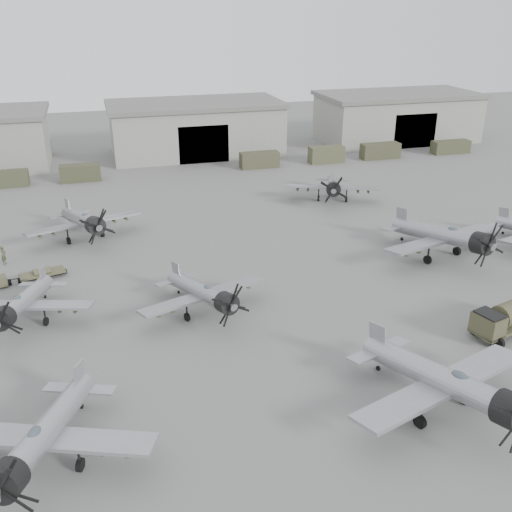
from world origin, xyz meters
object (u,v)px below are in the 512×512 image
(aircraft_mid_1, at_px, (205,293))
(tug_trailer, at_px, (14,279))
(ground_crew, at_px, (4,255))
(fuel_tanker, at_px, (509,315))
(aircraft_near_0, at_px, (42,438))
(aircraft_far_1, at_px, (333,186))
(aircraft_near_1, at_px, (449,383))
(aircraft_far_0, at_px, (84,221))
(aircraft_mid_0, at_px, (21,304))
(aircraft_mid_2, at_px, (447,236))

(aircraft_mid_1, relative_size, tug_trailer, 1.54)
(tug_trailer, distance_m, ground_crew, 5.11)
(fuel_tanker, xyz_separation_m, tug_trailer, (-38.27, 19.68, -0.99))
(fuel_tanker, distance_m, ground_crew, 46.61)
(aircraft_mid_1, bearing_deg, fuel_tanker, -41.73)
(aircraft_near_0, height_order, aircraft_far_1, aircraft_near_0)
(aircraft_far_1, distance_m, tug_trailer, 40.25)
(aircraft_near_1, relative_size, fuel_tanker, 1.90)
(aircraft_near_0, xyz_separation_m, fuel_tanker, (34.20, 5.31, -0.73))
(aircraft_far_0, distance_m, aircraft_far_1, 31.53)
(aircraft_far_1, bearing_deg, aircraft_mid_0, -125.71)
(aircraft_mid_1, height_order, fuel_tanker, aircraft_mid_1)
(aircraft_near_0, distance_m, aircraft_far_0, 34.18)
(aircraft_mid_2, relative_size, aircraft_far_1, 1.19)
(aircraft_near_1, xyz_separation_m, aircraft_mid_1, (-11.98, 16.58, -0.46))
(aircraft_mid_1, height_order, aircraft_mid_2, aircraft_mid_2)
(aircraft_far_1, relative_size, ground_crew, 6.01)
(aircraft_near_0, relative_size, ground_crew, 6.25)
(aircraft_far_0, bearing_deg, ground_crew, -170.36)
(aircraft_mid_1, xyz_separation_m, aircraft_far_0, (-9.40, 19.61, 0.23))
(aircraft_far_0, xyz_separation_m, ground_crew, (-7.87, -4.19, -1.30))
(aircraft_near_0, bearing_deg, aircraft_mid_1, 71.65)
(aircraft_mid_0, xyz_separation_m, aircraft_mid_2, (39.76, 2.13, 0.53))
(aircraft_near_0, xyz_separation_m, aircraft_far_0, (2.48, 34.09, 0.02))
(tug_trailer, bearing_deg, aircraft_near_0, -94.70)
(aircraft_mid_0, distance_m, aircraft_far_1, 42.41)
(aircraft_mid_2, xyz_separation_m, ground_crew, (-42.66, 10.96, -1.56))
(aircraft_near_1, height_order, ground_crew, aircraft_near_1)
(aircraft_far_0, bearing_deg, aircraft_mid_2, -41.94)
(aircraft_mid_0, height_order, aircraft_mid_1, aircraft_mid_1)
(aircraft_mid_0, xyz_separation_m, ground_crew, (-2.90, 13.09, -1.04))
(aircraft_mid_2, height_order, aircraft_far_0, aircraft_mid_2)
(aircraft_far_1, bearing_deg, fuel_tanker, -66.38)
(ground_crew, bearing_deg, aircraft_near_0, -157.00)
(aircraft_near_1, distance_m, aircraft_mid_2, 24.96)
(aircraft_near_1, relative_size, aircraft_far_0, 1.10)
(fuel_tanker, bearing_deg, aircraft_far_0, 122.21)
(aircraft_mid_2, relative_size, fuel_tanker, 1.94)
(fuel_tanker, distance_m, tug_trailer, 43.04)
(aircraft_mid_0, distance_m, ground_crew, 13.45)
(tug_trailer, height_order, ground_crew, ground_crew)
(aircraft_far_0, xyz_separation_m, fuel_tanker, (31.72, -28.78, -0.75))
(aircraft_near_1, relative_size, aircraft_mid_1, 1.23)
(aircraft_near_1, bearing_deg, aircraft_far_1, 59.25)
(aircraft_near_0, bearing_deg, aircraft_far_1, 70.32)
(tug_trailer, bearing_deg, aircraft_near_1, -58.07)
(aircraft_near_1, height_order, aircraft_mid_1, aircraft_near_1)
(aircraft_mid_0, relative_size, ground_crew, 5.67)
(aircraft_far_1, xyz_separation_m, ground_crew, (-39.00, -9.17, -1.20))
(aircraft_near_0, relative_size, aircraft_far_0, 0.98)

